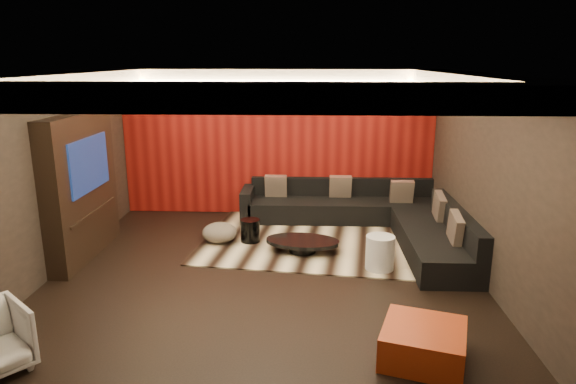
{
  "coord_description": "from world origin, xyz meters",
  "views": [
    {
      "loc": [
        0.61,
        -6.82,
        2.99
      ],
      "look_at": [
        0.3,
        0.6,
        1.05
      ],
      "focal_mm": 32.0,
      "sensor_mm": 36.0,
      "label": 1
    }
  ],
  "objects_px": {
    "drum_stool": "(250,230)",
    "sectional_sofa": "(372,218)",
    "orange_ottoman": "(423,343)",
    "white_side_table": "(380,253)",
    "coffee_table": "(303,245)"
  },
  "relations": [
    {
      "from": "sectional_sofa",
      "to": "white_side_table",
      "type": "bearing_deg",
      "value": -92.88
    },
    {
      "from": "sectional_sofa",
      "to": "orange_ottoman",
      "type": "bearing_deg",
      "value": -89.17
    },
    {
      "from": "white_side_table",
      "to": "orange_ottoman",
      "type": "distance_m",
      "value": 2.3
    },
    {
      "from": "coffee_table",
      "to": "orange_ottoman",
      "type": "relative_size",
      "value": 1.44
    },
    {
      "from": "drum_stool",
      "to": "orange_ottoman",
      "type": "xyz_separation_m",
      "value": [
        2.15,
        -3.36,
        -0.03
      ]
    },
    {
      "from": "coffee_table",
      "to": "drum_stool",
      "type": "bearing_deg",
      "value": 154.07
    },
    {
      "from": "coffee_table",
      "to": "white_side_table",
      "type": "distance_m",
      "value": 1.31
    },
    {
      "from": "orange_ottoman",
      "to": "drum_stool",
      "type": "bearing_deg",
      "value": 122.6
    },
    {
      "from": "drum_stool",
      "to": "orange_ottoman",
      "type": "distance_m",
      "value": 3.99
    },
    {
      "from": "coffee_table",
      "to": "sectional_sofa",
      "type": "xyz_separation_m",
      "value": [
        1.21,
        1.04,
        0.14
      ]
    },
    {
      "from": "coffee_table",
      "to": "white_side_table",
      "type": "height_order",
      "value": "white_side_table"
    },
    {
      "from": "drum_stool",
      "to": "sectional_sofa",
      "type": "relative_size",
      "value": 0.1
    },
    {
      "from": "drum_stool",
      "to": "sectional_sofa",
      "type": "height_order",
      "value": "sectional_sofa"
    },
    {
      "from": "orange_ottoman",
      "to": "coffee_table",
      "type": "bearing_deg",
      "value": 113.43
    },
    {
      "from": "coffee_table",
      "to": "sectional_sofa",
      "type": "height_order",
      "value": "sectional_sofa"
    }
  ]
}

